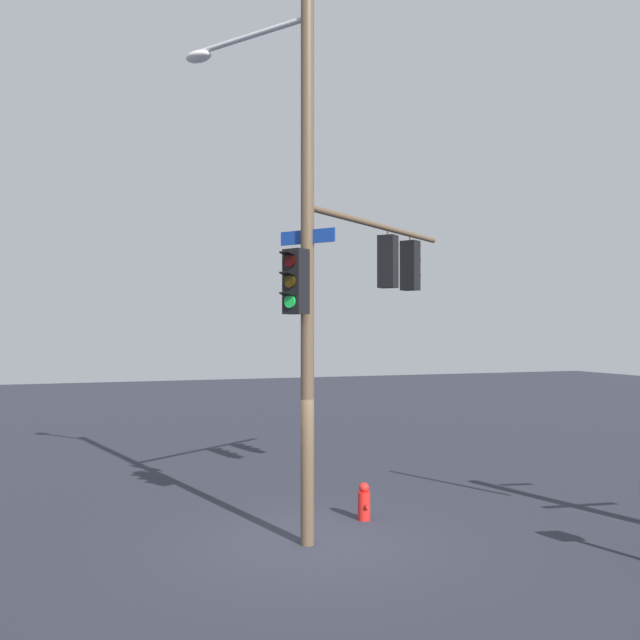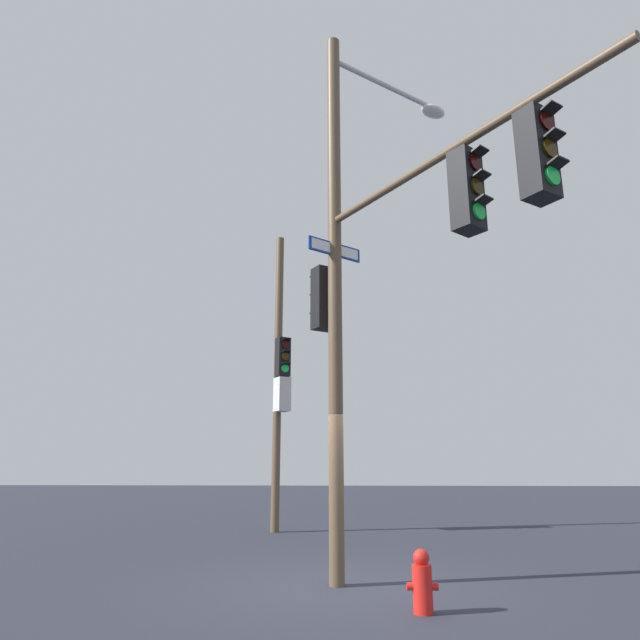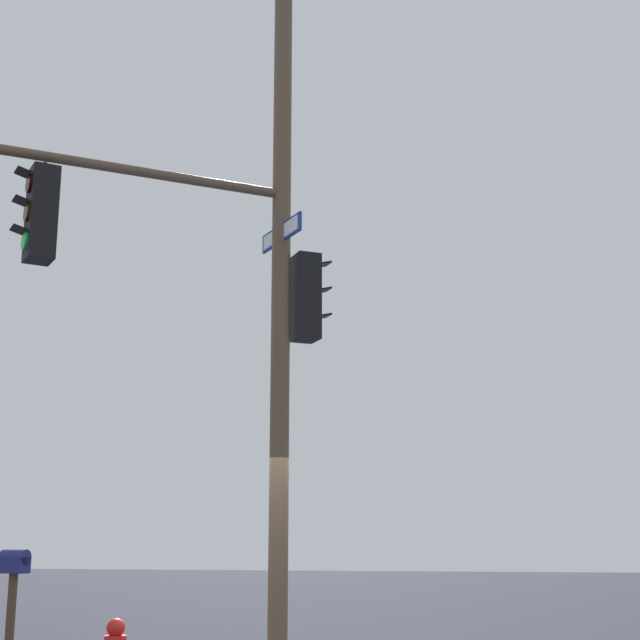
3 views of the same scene
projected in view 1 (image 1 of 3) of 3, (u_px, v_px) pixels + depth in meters
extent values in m
plane|color=#282B36|center=(312.00, 543.00, 11.69)|extent=(80.00, 80.00, 0.00)
cylinder|color=brown|center=(307.00, 267.00, 11.66)|extent=(0.23, 0.23, 9.56)
cylinder|color=silver|center=(250.00, 36.00, 12.47)|extent=(2.17, 1.62, 0.10)
ellipsoid|color=silver|center=(198.00, 57.00, 13.20)|extent=(0.70, 0.64, 0.20)
cylinder|color=brown|center=(380.00, 226.00, 13.83)|extent=(3.16, 4.26, 0.12)
cube|color=black|center=(388.00, 262.00, 14.09)|extent=(0.47, 0.46, 1.10)
cylinder|color=#2F0403|center=(391.00, 246.00, 14.24)|extent=(0.19, 0.17, 0.22)
cube|color=black|center=(392.00, 241.00, 14.31)|extent=(0.26, 0.26, 0.06)
cylinder|color=#352504|center=(391.00, 262.00, 14.24)|extent=(0.19, 0.17, 0.22)
cube|color=black|center=(392.00, 257.00, 14.30)|extent=(0.26, 0.26, 0.06)
cylinder|color=#19D147|center=(391.00, 278.00, 14.23)|extent=(0.19, 0.17, 0.22)
cube|color=black|center=(392.00, 273.00, 14.30)|extent=(0.26, 0.26, 0.06)
cylinder|color=brown|center=(388.00, 232.00, 14.10)|extent=(0.04, 0.04, 0.15)
cube|color=black|center=(410.00, 266.00, 14.95)|extent=(0.47, 0.45, 1.10)
cylinder|color=#2F0403|center=(414.00, 251.00, 15.09)|extent=(0.20, 0.15, 0.22)
cube|color=black|center=(415.00, 246.00, 15.15)|extent=(0.26, 0.25, 0.06)
cylinder|color=#352504|center=(414.00, 266.00, 15.09)|extent=(0.20, 0.15, 0.22)
cube|color=black|center=(415.00, 261.00, 15.15)|extent=(0.26, 0.25, 0.06)
cylinder|color=#19D147|center=(414.00, 281.00, 15.08)|extent=(0.20, 0.15, 0.22)
cube|color=black|center=(415.00, 276.00, 15.14)|extent=(0.26, 0.25, 0.06)
cylinder|color=brown|center=(410.00, 238.00, 14.96)|extent=(0.04, 0.04, 0.15)
cube|color=black|center=(296.00, 282.00, 11.38)|extent=(0.47, 0.45, 1.10)
cylinder|color=#2F0403|center=(290.00, 261.00, 11.25)|extent=(0.20, 0.15, 0.22)
cube|color=black|center=(287.00, 253.00, 11.19)|extent=(0.26, 0.25, 0.06)
cylinder|color=#352504|center=(290.00, 281.00, 11.25)|extent=(0.20, 0.15, 0.22)
cube|color=black|center=(287.00, 274.00, 11.19)|extent=(0.26, 0.25, 0.06)
cylinder|color=#19D147|center=(290.00, 301.00, 11.24)|extent=(0.20, 0.15, 0.22)
cube|color=black|center=(287.00, 294.00, 11.18)|extent=(0.26, 0.25, 0.06)
cube|color=navy|center=(307.00, 237.00, 11.67)|extent=(0.87, 0.72, 0.24)
cube|color=white|center=(308.00, 237.00, 11.69)|extent=(0.78, 0.64, 0.18)
cylinder|color=red|center=(364.00, 506.00, 13.09)|extent=(0.24, 0.24, 0.55)
sphere|color=red|center=(364.00, 488.00, 13.10)|extent=(0.20, 0.20, 0.20)
cylinder|color=red|center=(367.00, 506.00, 12.96)|extent=(0.10, 0.09, 0.09)
cylinder|color=red|center=(361.00, 503.00, 13.23)|extent=(0.10, 0.09, 0.09)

